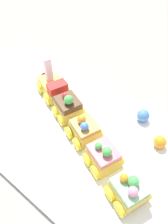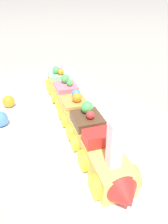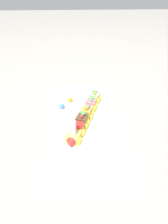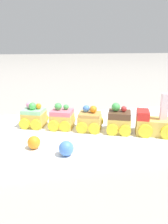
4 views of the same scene
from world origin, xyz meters
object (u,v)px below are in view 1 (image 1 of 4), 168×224
object	(u,v)px
cake_car_chocolate	(68,108)
cake_car_strawberry	(103,157)
cake_car_caramel	(84,131)
cake_train_locomotive	(52,85)
gumball_orange	(160,142)
gumball_blue	(143,116)
cake_car_mint	(128,191)

from	to	relation	value
cake_car_chocolate	cake_car_strawberry	size ratio (longest dim) A/B	1.00
cake_car_chocolate	cake_car_caramel	xyz separation A→B (m)	(-0.07, 0.03, -0.00)
cake_train_locomotive	cake_car_caramel	xyz separation A→B (m)	(-0.16, 0.06, -0.00)
gumball_orange	gumball_blue	bearing A→B (deg)	-34.25
cake_car_caramel	cake_car_strawberry	distance (m)	0.08
cake_car_chocolate	gumball_orange	world-z (taller)	cake_car_chocolate
cake_car_caramel	cake_car_mint	xyz separation A→B (m)	(-0.15, 0.06, 0.00)
cake_car_chocolate	gumball_blue	size ratio (longest dim) A/B	2.64
cake_train_locomotive	cake_car_mint	xyz separation A→B (m)	(-0.31, 0.12, 0.00)
cake_car_strawberry	gumball_blue	bearing A→B (deg)	-71.11
cake_car_chocolate	cake_car_caramel	size ratio (longest dim) A/B	1.00
cake_car_chocolate	cake_car_mint	xyz separation A→B (m)	(-0.22, 0.09, -0.00)
cake_car_strawberry	gumball_orange	xyz separation A→B (m)	(-0.07, -0.11, -0.01)
cake_train_locomotive	cake_car_caramel	world-z (taller)	cake_train_locomotive
cake_train_locomotive	cake_car_strawberry	size ratio (longest dim) A/B	1.55
cake_car_chocolate	cake_car_caramel	bearing A→B (deg)	-179.98
cake_car_strawberry	cake_car_mint	distance (m)	0.08
cake_car_strawberry	gumball_blue	world-z (taller)	cake_car_strawberry
cake_train_locomotive	cake_car_chocolate	distance (m)	0.10
cake_train_locomotive	gumball_orange	xyz separation A→B (m)	(-0.31, -0.02, -0.01)
cake_car_caramel	gumball_orange	size ratio (longest dim) A/B	2.91
cake_car_caramel	cake_car_mint	distance (m)	0.16
gumball_blue	cake_train_locomotive	bearing A→B (deg)	15.20
cake_car_mint	gumball_blue	bearing A→B (deg)	-48.58
cake_car_caramel	cake_car_mint	world-z (taller)	cake_car_mint
gumball_orange	cake_car_mint	bearing A→B (deg)	90.96
cake_car_chocolate	cake_car_mint	distance (m)	0.23
cake_car_strawberry	cake_car_mint	size ratio (longest dim) A/B	1.00
cake_train_locomotive	gumball_blue	world-z (taller)	cake_train_locomotive
cake_car_mint	gumball_orange	distance (m)	0.14
cake_car_chocolate	cake_car_mint	world-z (taller)	cake_car_chocolate
cake_car_chocolate	gumball_orange	distance (m)	0.22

